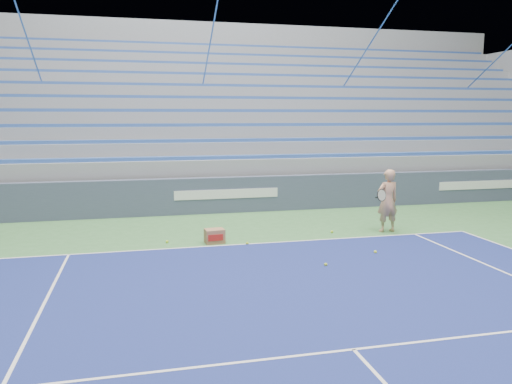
# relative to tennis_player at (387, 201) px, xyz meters

# --- Properties ---
(sponsor_barrier) EXTENTS (30.00, 0.32, 1.10)m
(sponsor_barrier) POSITION_rel_tennis_player_xyz_m (-3.57, 3.54, -0.26)
(sponsor_barrier) COLOR #3F4860
(sponsor_barrier) RESTS_ON ground
(bleachers) EXTENTS (31.00, 9.15, 7.30)m
(bleachers) POSITION_rel_tennis_player_xyz_m (-3.58, 9.25, 1.55)
(bleachers) COLOR gray
(bleachers) RESTS_ON ground
(tennis_player) EXTENTS (0.92, 0.83, 1.62)m
(tennis_player) POSITION_rel_tennis_player_xyz_m (0.00, 0.00, 0.00)
(tennis_player) COLOR tan
(tennis_player) RESTS_ON ground
(ball_box) EXTENTS (0.47, 0.38, 0.33)m
(ball_box) POSITION_rel_tennis_player_xyz_m (-4.49, -0.14, -0.65)
(ball_box) COLOR #956848
(ball_box) RESTS_ON ground
(tennis_ball_0) EXTENTS (0.07, 0.07, 0.07)m
(tennis_ball_0) POSITION_rel_tennis_player_xyz_m (-3.78, -0.48, -0.78)
(tennis_ball_0) COLOR #C6E02D
(tennis_ball_0) RESTS_ON ground
(tennis_ball_1) EXTENTS (0.07, 0.07, 0.07)m
(tennis_ball_1) POSITION_rel_tennis_player_xyz_m (-2.61, -2.47, -0.78)
(tennis_ball_1) COLOR #C6E02D
(tennis_ball_1) RESTS_ON ground
(tennis_ball_2) EXTENTS (0.07, 0.07, 0.07)m
(tennis_ball_2) POSITION_rel_tennis_player_xyz_m (-5.58, 0.10, -0.78)
(tennis_ball_2) COLOR #C6E02D
(tennis_ball_2) RESTS_ON ground
(tennis_ball_3) EXTENTS (0.07, 0.07, 0.07)m
(tennis_ball_3) POSITION_rel_tennis_player_xyz_m (-1.23, -1.84, -0.78)
(tennis_ball_3) COLOR #C6E02D
(tennis_ball_3) RESTS_ON ground
(tennis_ball_4) EXTENTS (0.07, 0.07, 0.07)m
(tennis_ball_4) POSITION_rel_tennis_player_xyz_m (-1.43, 0.17, -0.78)
(tennis_ball_4) COLOR #C6E02D
(tennis_ball_4) RESTS_ON ground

